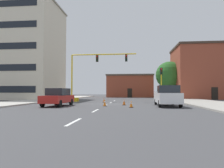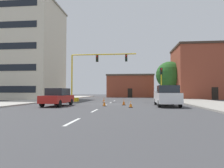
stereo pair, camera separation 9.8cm
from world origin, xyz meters
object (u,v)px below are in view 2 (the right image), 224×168
(traffic_cone_roadside_b, at_px, (131,104))
(traffic_cone_roadside_c, at_px, (124,102))
(sedan_red_near_left, at_px, (58,97))
(traffic_cone_roadside_a, at_px, (104,100))
(traffic_cone_roadside_d, at_px, (104,103))
(traffic_light_pole_right, at_px, (161,77))
(pickup_truck_white, at_px, (167,96))
(traffic_signal_gantry, at_px, (81,85))
(tree_right_far, at_px, (170,75))

(traffic_cone_roadside_b, relative_size, traffic_cone_roadside_c, 0.92)
(sedan_red_near_left, height_order, traffic_cone_roadside_a, sedan_red_near_left)
(traffic_cone_roadside_c, bearing_deg, traffic_cone_roadside_a, 118.23)
(traffic_cone_roadside_d, bearing_deg, sedan_red_near_left, -177.51)
(traffic_light_pole_right, height_order, traffic_cone_roadside_c, traffic_light_pole_right)
(traffic_cone_roadside_b, bearing_deg, pickup_truck_white, 31.23)
(traffic_cone_roadside_b, height_order, traffic_cone_roadside_d, traffic_cone_roadside_d)
(traffic_signal_gantry, relative_size, sedan_red_near_left, 2.23)
(traffic_light_pole_right, relative_size, traffic_cone_roadside_b, 7.80)
(tree_right_far, relative_size, traffic_cone_roadside_a, 12.32)
(pickup_truck_white, bearing_deg, traffic_signal_gantry, 142.50)
(tree_right_far, relative_size, traffic_cone_roadside_d, 11.28)
(traffic_cone_roadside_b, distance_m, traffic_cone_roadside_d, 2.94)
(traffic_cone_roadside_c, bearing_deg, traffic_signal_gantry, 132.06)
(sedan_red_near_left, relative_size, traffic_cone_roadside_d, 6.74)
(traffic_signal_gantry, distance_m, tree_right_far, 20.52)
(tree_right_far, xyz_separation_m, pickup_truck_white, (-4.34, -21.96, -3.84))
(pickup_truck_white, bearing_deg, traffic_light_pole_right, 85.02)
(pickup_truck_white, height_order, traffic_cone_roadside_a, pickup_truck_white)
(traffic_cone_roadside_c, bearing_deg, pickup_truck_white, -13.81)
(pickup_truck_white, bearing_deg, traffic_cone_roadside_c, 166.19)
(traffic_signal_gantry, bearing_deg, sedan_red_near_left, -89.82)
(tree_right_far, relative_size, traffic_cone_roadside_b, 12.38)
(traffic_cone_roadside_b, relative_size, traffic_cone_roadside_d, 0.91)
(traffic_cone_roadside_d, bearing_deg, traffic_cone_roadside_b, -29.37)
(pickup_truck_white, relative_size, traffic_cone_roadside_a, 8.81)
(traffic_light_pole_right, xyz_separation_m, sedan_red_near_left, (-11.42, -9.70, -2.64))
(tree_right_far, distance_m, traffic_cone_roadside_a, 19.84)
(pickup_truck_white, bearing_deg, sedan_red_near_left, -175.36)
(traffic_cone_roadside_d, bearing_deg, tree_right_far, 65.36)
(sedan_red_near_left, bearing_deg, traffic_light_pole_right, 40.35)
(traffic_cone_roadside_b, bearing_deg, traffic_light_pole_right, 68.81)
(sedan_red_near_left, bearing_deg, pickup_truck_white, 4.64)
(traffic_light_pole_right, distance_m, pickup_truck_white, 9.23)
(tree_right_far, bearing_deg, traffic_signal_gantry, -137.49)
(pickup_truck_white, height_order, traffic_cone_roadside_d, pickup_truck_white)
(sedan_red_near_left, xyz_separation_m, traffic_cone_roadside_c, (6.43, 1.90, -0.56))
(pickup_truck_white, distance_m, traffic_cone_roadside_a, 9.55)
(traffic_light_pole_right, relative_size, traffic_cone_roadside_d, 7.10)
(traffic_signal_gantry, relative_size, traffic_light_pole_right, 2.12)
(traffic_cone_roadside_b, bearing_deg, traffic_cone_roadside_c, 103.41)
(traffic_signal_gantry, xyz_separation_m, traffic_cone_roadside_d, (4.64, -8.86, -1.98))
(traffic_cone_roadside_c, relative_size, traffic_cone_roadside_d, 0.99)
(traffic_cone_roadside_c, height_order, traffic_cone_roadside_d, traffic_cone_roadside_d)
(traffic_signal_gantry, bearing_deg, traffic_light_pole_right, 3.22)
(traffic_signal_gantry, height_order, traffic_cone_roadside_c, traffic_signal_gantry)
(traffic_signal_gantry, xyz_separation_m, traffic_light_pole_right, (11.45, 0.64, 1.22))
(traffic_light_pole_right, relative_size, traffic_cone_roadside_a, 7.76)
(traffic_light_pole_right, xyz_separation_m, traffic_cone_roadside_b, (-4.24, -10.94, -3.23))
(traffic_light_pole_right, bearing_deg, sedan_red_near_left, -139.65)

